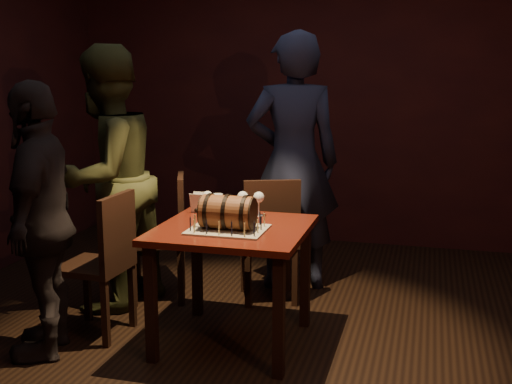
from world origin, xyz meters
The scene contains 16 objects.
room_shell centered at (0.00, 0.00, 1.40)m, with size 5.04×5.04×2.80m.
pub_table centered at (-0.13, -0.06, 0.64)m, with size 0.90×0.90×0.75m.
cake_board centered at (-0.13, -0.16, 0.76)m, with size 0.45×0.35×0.01m, color #A59A85.
barrel_cake centered at (-0.13, -0.16, 0.86)m, with size 0.37×0.22×0.22m.
birthday_candles centered at (-0.13, -0.16, 0.80)m, with size 0.40×0.30×0.09m.
wine_glass_left centered at (-0.38, 0.19, 0.87)m, with size 0.07×0.07×0.16m.
wine_glass_mid centered at (-0.16, 0.25, 0.87)m, with size 0.07×0.07×0.16m.
wine_glass_right centered at (-0.05, 0.26, 0.87)m, with size 0.07×0.07×0.16m.
pint_of_ale centered at (-0.30, 0.16, 0.82)m, with size 0.07×0.07×0.15m.
menu_card centered at (-0.46, 0.25, 0.81)m, with size 0.10×0.05×0.13m, color white, non-canonical shape.
chair_back centered at (-0.08, 0.68, 0.52)m, with size 0.52×0.52×0.93m.
chair_left_rear centered at (-0.83, 0.57, 0.52)m, with size 0.52×0.52×0.93m.
chair_left_front centered at (-0.95, -0.16, 0.52)m, with size 0.42×0.42×0.93m.
person_back centered at (-0.01, 1.09, 0.98)m, with size 0.72×0.47×1.97m, color #1B1F36.
person_left_rear centered at (-1.18, 0.33, 0.93)m, with size 0.90×0.70×1.86m, color #33351A.
person_left_front centered at (-1.18, -0.47, 0.82)m, with size 0.96×0.40×1.63m, color black.
Camera 1 is at (1.00, -3.66, 1.71)m, focal length 45.00 mm.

